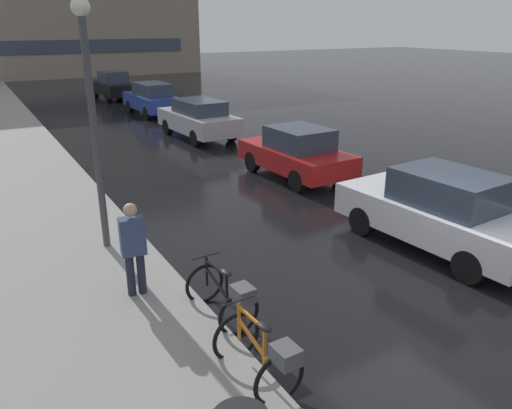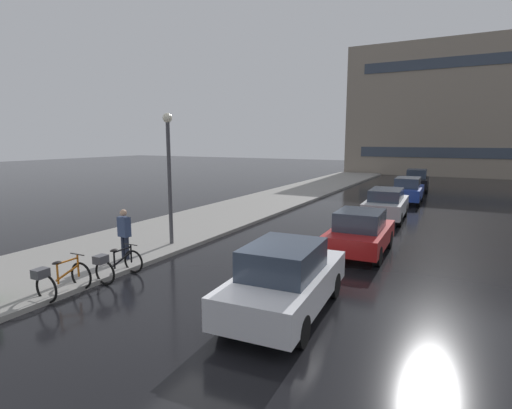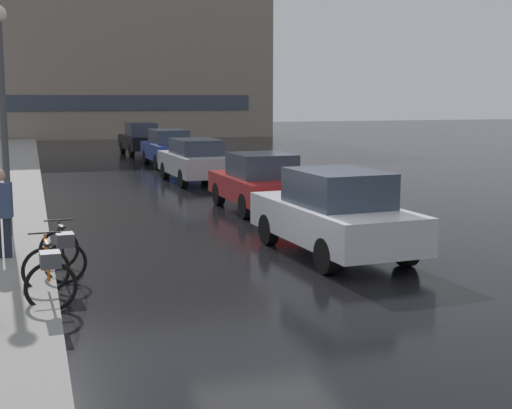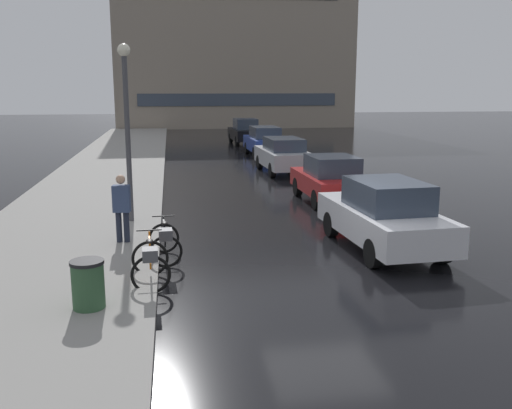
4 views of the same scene
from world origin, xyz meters
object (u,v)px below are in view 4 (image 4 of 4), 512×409
at_px(car_red, 331,179).
at_px(pedestrian, 122,207).
at_px(bicycle_nearest, 150,262).
at_px(trash_bin, 88,288).
at_px(car_black, 245,132).
at_px(car_white, 384,215).
at_px(car_blue, 264,141).
at_px(streetlamp, 127,115).
at_px(car_silver, 283,155).
at_px(bicycle_second, 165,241).

distance_m(car_red, pedestrian, 7.99).
height_order(bicycle_nearest, trash_bin, bicycle_nearest).
distance_m(car_red, trash_bin, 11.11).
bearing_deg(car_black, car_white, -89.95).
xyz_separation_m(car_red, car_black, (-0.35, 19.55, 0.05)).
distance_m(car_blue, streetlamp, 16.74).
xyz_separation_m(bicycle_nearest, car_blue, (5.60, 20.50, 0.32)).
bearing_deg(car_black, pedestrian, -104.18).
bearing_deg(pedestrian, car_silver, 61.46).
distance_m(car_black, streetlamp, 22.92).
bearing_deg(bicycle_nearest, car_white, 18.99).
bearing_deg(car_red, car_silver, 92.75).
height_order(bicycle_nearest, car_black, car_black).
height_order(car_white, streetlamp, streetlamp).
bearing_deg(bicycle_second, streetlamp, 105.03).
height_order(car_silver, car_blue, car_blue).
xyz_separation_m(bicycle_second, car_red, (5.46, 6.01, 0.29)).
relative_size(car_red, car_silver, 0.90).
height_order(bicycle_nearest, car_silver, car_silver).
bearing_deg(car_silver, bicycle_nearest, -110.82).
bearing_deg(bicycle_nearest, pedestrian, 104.32).
relative_size(car_black, trash_bin, 4.21).
distance_m(car_blue, pedestrian, 18.69).
bearing_deg(car_black, trash_bin, -102.64).
relative_size(bicycle_second, car_silver, 0.33).
distance_m(car_white, car_red, 5.74).
bearing_deg(car_white, bicycle_nearest, -161.01).
bearing_deg(trash_bin, bicycle_nearest, 51.73).
relative_size(bicycle_nearest, car_silver, 0.32).
xyz_separation_m(bicycle_second, car_white, (5.13, 0.29, 0.34)).
distance_m(car_silver, car_blue, 6.28).
bearing_deg(car_red, car_black, 91.02).
distance_m(bicycle_nearest, car_red, 9.51).
distance_m(car_white, car_black, 25.28).
distance_m(bicycle_nearest, streetlamp, 5.79).
relative_size(pedestrian, trash_bin, 1.83).
bearing_deg(streetlamp, car_black, 74.57).
xyz_separation_m(car_black, pedestrian, (-6.12, -24.22, 0.18)).
xyz_separation_m(car_silver, pedestrian, (-6.15, -11.31, 0.20)).
height_order(car_blue, car_black, car_black).
relative_size(bicycle_nearest, car_blue, 0.33).
bearing_deg(car_black, car_silver, -89.87).
bearing_deg(car_white, car_red, 86.74).
height_order(car_white, car_red, car_white).
distance_m(bicycle_second, streetlamp, 4.51).
distance_m(bicycle_second, car_red, 8.13).
xyz_separation_m(bicycle_nearest, streetlamp, (-0.69, 5.14, 2.56)).
bearing_deg(car_black, car_blue, -88.12).
distance_m(bicycle_nearest, bicycle_second, 1.60).
relative_size(car_white, streetlamp, 0.90).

